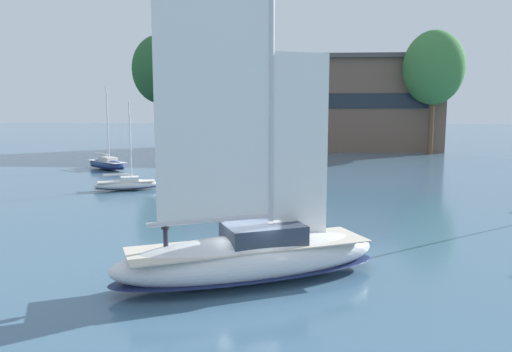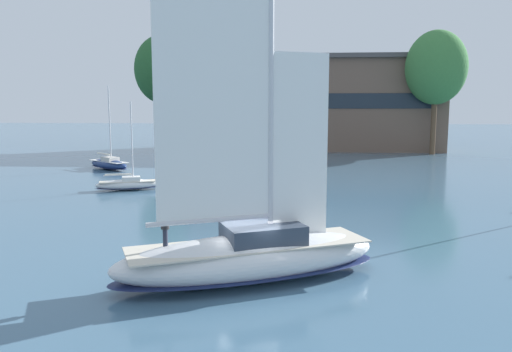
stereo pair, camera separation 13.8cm
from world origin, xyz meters
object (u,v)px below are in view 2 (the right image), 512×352
at_px(tree_shore_left, 162,70).
at_px(sailboat_moored_far_slip, 128,184).
at_px(sailboat_moored_near_marina, 109,164).
at_px(tree_shore_center, 436,68).
at_px(sailboat_main, 250,252).

bearing_deg(tree_shore_left, sailboat_moored_far_slip, -78.92).
distance_m(sailboat_moored_near_marina, sailboat_moored_far_slip, 15.88).
distance_m(tree_shore_center, sailboat_moored_near_marina, 49.81).
height_order(sailboat_moored_near_marina, sailboat_moored_far_slip, sailboat_moored_near_marina).
bearing_deg(sailboat_moored_near_marina, tree_shore_left, 92.04).
bearing_deg(tree_shore_center, sailboat_moored_far_slip, -134.16).
bearing_deg(sailboat_main, tree_shore_center, 68.99).
bearing_deg(sailboat_main, sailboat_moored_near_marina, 119.16).
distance_m(tree_shore_center, sailboat_moored_far_slip, 52.44).
bearing_deg(tree_shore_left, tree_shore_center, -7.29).
distance_m(sailboat_main, sailboat_moored_near_marina, 41.48).
bearing_deg(sailboat_moored_near_marina, sailboat_main, -60.84).
xyz_separation_m(sailboat_main, sailboat_moored_near_marina, (-20.21, 36.22, -0.58)).
relative_size(tree_shore_left, sailboat_main, 1.21).
bearing_deg(tree_shore_left, sailboat_main, -71.72).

